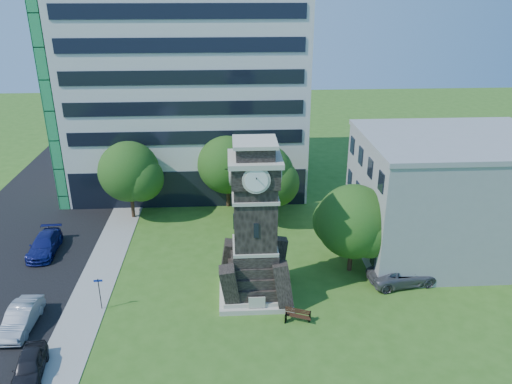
{
  "coord_description": "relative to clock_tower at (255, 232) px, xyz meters",
  "views": [
    {
      "loc": [
        1.2,
        -30.17,
        22.01
      ],
      "look_at": [
        3.32,
        6.13,
        6.71
      ],
      "focal_mm": 35.0,
      "sensor_mm": 36.0,
      "label": 1
    }
  ],
  "objects": [
    {
      "name": "tree_nc",
      "position": [
        -1.85,
        16.44,
        -0.75
      ],
      "size": [
        6.75,
        6.14,
        7.79
      ],
      "rotation": [
        0.0,
        0.0,
        0.27
      ],
      "color": "#332114",
      "rests_on": "ground"
    },
    {
      "name": "office_low",
      "position": [
        16.97,
        6.0,
        -0.07
      ],
      "size": [
        15.2,
        12.2,
        10.4
      ],
      "color": "gray",
      "rests_on": "ground"
    },
    {
      "name": "tree_ne",
      "position": [
        1.46,
        11.94,
        -0.33
      ],
      "size": [
        6.66,
        6.05,
        8.18
      ],
      "rotation": [
        0.0,
        0.0,
        0.43
      ],
      "color": "#332114",
      "rests_on": "ground"
    },
    {
      "name": "car_street_mid",
      "position": [
        -16.26,
        -3.15,
        -4.5
      ],
      "size": [
        1.74,
        4.78,
        1.57
      ],
      "primitive_type": "imported",
      "rotation": [
        0.0,
        0.0,
        -0.02
      ],
      "color": "#999AA0",
      "rests_on": "ground"
    },
    {
      "name": "sidewalk",
      "position": [
        -12.5,
        3.0,
        -5.25
      ],
      "size": [
        3.0,
        70.0,
        0.06
      ],
      "primitive_type": "cube",
      "color": "gray",
      "rests_on": "ground"
    },
    {
      "name": "ground",
      "position": [
        -3.0,
        -2.0,
        -5.28
      ],
      "size": [
        160.0,
        160.0,
        0.0
      ],
      "primitive_type": "plane",
      "color": "#34611B",
      "rests_on": "ground"
    },
    {
      "name": "tree_east",
      "position": [
        8.1,
        2.97,
        -0.99
      ],
      "size": [
        6.56,
        5.96,
        7.45
      ],
      "rotation": [
        0.0,
        0.0,
        -0.37
      ],
      "color": "#332114",
      "rests_on": "ground"
    },
    {
      "name": "car_street_south",
      "position": [
        -14.06,
        -7.82,
        -4.58
      ],
      "size": [
        2.19,
        4.31,
        1.41
      ],
      "primitive_type": "imported",
      "rotation": [
        0.0,
        0.0,
        0.13
      ],
      "color": "black",
      "rests_on": "ground"
    },
    {
      "name": "street_sign",
      "position": [
        -11.28,
        -1.33,
        -3.67
      ],
      "size": [
        0.62,
        0.06,
        2.58
      ],
      "rotation": [
        0.0,
        0.0,
        0.05
      ],
      "color": "black",
      "rests_on": "ground"
    },
    {
      "name": "car_east_lot",
      "position": [
        11.76,
        0.84,
        -4.5
      ],
      "size": [
        5.94,
        3.45,
        1.55
      ],
      "primitive_type": "imported",
      "rotation": [
        0.0,
        0.0,
        1.73
      ],
      "color": "#57575D",
      "rests_on": "ground"
    },
    {
      "name": "office_tall",
      "position": [
        -6.2,
        23.84,
        8.94
      ],
      "size": [
        26.2,
        15.11,
        28.6
      ],
      "color": "silver",
      "rests_on": "ground"
    },
    {
      "name": "clock_tower",
      "position": [
        0.0,
        0.0,
        0.0
      ],
      "size": [
        5.4,
        5.4,
        12.22
      ],
      "color": "#B4AF9D",
      "rests_on": "ground"
    },
    {
      "name": "tree_nw",
      "position": [
        -11.47,
        14.21,
        -0.52
      ],
      "size": [
        6.55,
        5.96,
        7.94
      ],
      "rotation": [
        0.0,
        0.0,
        0.41
      ],
      "color": "#332114",
      "rests_on": "ground"
    },
    {
      "name": "park_bench",
      "position": [
        2.81,
        -3.52,
        -4.79
      ],
      "size": [
        1.8,
        0.48,
        0.93
      ],
      "rotation": [
        0.0,
        0.0,
        -0.38
      ],
      "color": "black",
      "rests_on": "ground"
    },
    {
      "name": "car_street_north",
      "position": [
        -18.11,
        7.4,
        -4.51
      ],
      "size": [
        2.4,
        5.42,
        1.55
      ],
      "primitive_type": "imported",
      "rotation": [
        0.0,
        0.0,
        0.04
      ],
      "color": "navy",
      "rests_on": "ground"
    }
  ]
}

